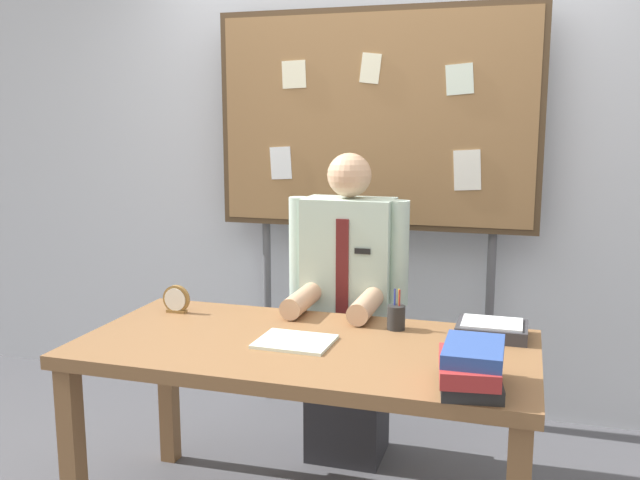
{
  "coord_description": "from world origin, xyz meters",
  "views": [
    {
      "loc": [
        0.75,
        -2.3,
        1.56
      ],
      "look_at": [
        0.0,
        0.19,
        1.1
      ],
      "focal_mm": 38.5,
      "sensor_mm": 36.0,
      "label": 1
    }
  ],
  "objects_px": {
    "book_stack": "(470,367)",
    "desk": "(305,365)",
    "open_notebook": "(295,342)",
    "pen_holder": "(396,317)",
    "bulletin_board": "(374,125)",
    "desk_clock": "(176,300)",
    "person": "(348,320)",
    "paper_tray": "(492,329)"
  },
  "relations": [
    {
      "from": "open_notebook",
      "to": "paper_tray",
      "type": "bearing_deg",
      "value": 22.78
    },
    {
      "from": "open_notebook",
      "to": "desk_clock",
      "type": "height_order",
      "value": "desk_clock"
    },
    {
      "from": "person",
      "to": "open_notebook",
      "type": "relative_size",
      "value": 5.23
    },
    {
      "from": "book_stack",
      "to": "pen_holder",
      "type": "relative_size",
      "value": 1.92
    },
    {
      "from": "bulletin_board",
      "to": "book_stack",
      "type": "bearing_deg",
      "value": -66.2
    },
    {
      "from": "desk",
      "to": "open_notebook",
      "type": "height_order",
      "value": "open_notebook"
    },
    {
      "from": "open_notebook",
      "to": "pen_holder",
      "type": "bearing_deg",
      "value": 40.46
    },
    {
      "from": "person",
      "to": "desk",
      "type": "bearing_deg",
      "value": -90.0
    },
    {
      "from": "open_notebook",
      "to": "desk",
      "type": "bearing_deg",
      "value": 32.18
    },
    {
      "from": "desk_clock",
      "to": "pen_holder",
      "type": "height_order",
      "value": "pen_holder"
    },
    {
      "from": "desk",
      "to": "bulletin_board",
      "type": "height_order",
      "value": "bulletin_board"
    },
    {
      "from": "desk",
      "to": "book_stack",
      "type": "height_order",
      "value": "book_stack"
    },
    {
      "from": "book_stack",
      "to": "desk",
      "type": "bearing_deg",
      "value": 156.44
    },
    {
      "from": "desk",
      "to": "desk_clock",
      "type": "relative_size",
      "value": 14.17
    },
    {
      "from": "open_notebook",
      "to": "paper_tray",
      "type": "height_order",
      "value": "paper_tray"
    },
    {
      "from": "paper_tray",
      "to": "person",
      "type": "bearing_deg",
      "value": 151.19
    },
    {
      "from": "desk_clock",
      "to": "open_notebook",
      "type": "bearing_deg",
      "value": -21.34
    },
    {
      "from": "desk",
      "to": "pen_holder",
      "type": "bearing_deg",
      "value": 41.26
    },
    {
      "from": "bulletin_board",
      "to": "desk_clock",
      "type": "relative_size",
      "value": 17.94
    },
    {
      "from": "person",
      "to": "bulletin_board",
      "type": "xyz_separation_m",
      "value": [
        0.0,
        0.5,
        0.87
      ]
    },
    {
      "from": "open_notebook",
      "to": "paper_tray",
      "type": "relative_size",
      "value": 1.04
    },
    {
      "from": "book_stack",
      "to": "desk_clock",
      "type": "distance_m",
      "value": 1.35
    },
    {
      "from": "open_notebook",
      "to": "pen_holder",
      "type": "relative_size",
      "value": 1.7
    },
    {
      "from": "bulletin_board",
      "to": "paper_tray",
      "type": "xyz_separation_m",
      "value": [
        0.65,
        -0.86,
        -0.75
      ]
    },
    {
      "from": "desk",
      "to": "pen_holder",
      "type": "distance_m",
      "value": 0.41
    },
    {
      "from": "desk",
      "to": "desk_clock",
      "type": "xyz_separation_m",
      "value": [
        -0.65,
        0.22,
        0.14
      ]
    },
    {
      "from": "bulletin_board",
      "to": "book_stack",
      "type": "relative_size",
      "value": 6.87
    },
    {
      "from": "book_stack",
      "to": "pen_holder",
      "type": "xyz_separation_m",
      "value": [
        -0.33,
        0.52,
        -0.02
      ]
    },
    {
      "from": "bulletin_board",
      "to": "desk_clock",
      "type": "height_order",
      "value": "bulletin_board"
    },
    {
      "from": "desk_clock",
      "to": "desk",
      "type": "bearing_deg",
      "value": -18.8
    },
    {
      "from": "person",
      "to": "desk_clock",
      "type": "bearing_deg",
      "value": -147.73
    },
    {
      "from": "person",
      "to": "paper_tray",
      "type": "bearing_deg",
      "value": -28.81
    },
    {
      "from": "person",
      "to": "desk_clock",
      "type": "height_order",
      "value": "person"
    },
    {
      "from": "person",
      "to": "book_stack",
      "type": "bearing_deg",
      "value": -55.45
    },
    {
      "from": "open_notebook",
      "to": "bulletin_board",
      "type": "bearing_deg",
      "value": 88.41
    },
    {
      "from": "desk",
      "to": "person",
      "type": "relative_size",
      "value": 1.18
    },
    {
      "from": "desk",
      "to": "pen_holder",
      "type": "xyz_separation_m",
      "value": [
        0.29,
        0.26,
        0.14
      ]
    },
    {
      "from": "desk",
      "to": "pen_holder",
      "type": "relative_size",
      "value": 10.42
    },
    {
      "from": "book_stack",
      "to": "desk_clock",
      "type": "xyz_separation_m",
      "value": [
        -1.26,
        0.49,
        -0.02
      ]
    },
    {
      "from": "person",
      "to": "pen_holder",
      "type": "bearing_deg",
      "value": -51.96
    },
    {
      "from": "desk",
      "to": "book_stack",
      "type": "xyz_separation_m",
      "value": [
        0.62,
        -0.27,
        0.16
      ]
    },
    {
      "from": "book_stack",
      "to": "open_notebook",
      "type": "distance_m",
      "value": 0.7
    }
  ]
}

